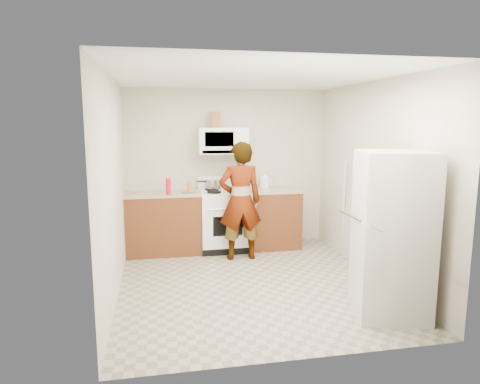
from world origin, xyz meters
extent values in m
plane|color=gray|center=(0.00, 0.00, 0.00)|extent=(3.60, 3.60, 0.00)
cube|color=beige|center=(0.00, 1.79, 1.25)|extent=(3.20, 0.02, 2.50)
cube|color=beige|center=(1.59, 0.00, 1.25)|extent=(0.02, 3.60, 2.50)
cube|color=brown|center=(-1.04, 1.49, 0.45)|extent=(1.12, 0.62, 0.90)
cube|color=tan|center=(-1.04, 1.49, 0.92)|extent=(1.14, 0.64, 0.03)
cube|color=brown|center=(0.68, 1.49, 0.45)|extent=(0.80, 0.62, 0.90)
cube|color=tan|center=(0.68, 1.49, 0.92)|extent=(0.82, 0.64, 0.03)
cube|color=white|center=(-0.10, 1.48, 0.45)|extent=(0.76, 0.65, 0.90)
cube|color=white|center=(-0.10, 1.48, 0.92)|extent=(0.76, 0.62, 0.03)
cube|color=white|center=(-0.10, 1.76, 1.03)|extent=(0.76, 0.08, 0.20)
cube|color=white|center=(-0.10, 1.61, 1.70)|extent=(0.76, 0.38, 0.40)
imported|color=tan|center=(0.05, 0.97, 0.86)|extent=(0.63, 0.42, 1.71)
cube|color=silver|center=(1.23, -1.12, 0.85)|extent=(0.85, 0.85, 1.70)
cylinder|color=white|center=(0.58, 1.65, 1.02)|extent=(0.17, 0.17, 0.18)
cube|color=brown|center=(-0.22, 1.57, 2.02)|extent=(0.15, 0.15, 0.24)
cylinder|color=#ACACB0|center=(-0.25, 1.65, 1.02)|extent=(0.31, 0.31, 0.13)
cube|color=silver|center=(-0.01, 1.35, 0.96)|extent=(0.29, 0.24, 0.05)
cylinder|color=red|center=(-0.96, 1.26, 1.06)|extent=(0.09, 0.09, 0.24)
cylinder|color=orange|center=(-0.64, 1.45, 1.02)|extent=(0.07, 0.07, 0.17)
cylinder|color=#178035|center=(-0.96, 1.31, 1.04)|extent=(0.06, 0.06, 0.20)
cylinder|color=white|center=(-0.66, 1.38, 0.94)|extent=(0.29, 0.29, 0.01)
cylinder|color=silver|center=(1.58, 0.80, 0.72)|extent=(0.16, 0.30, 1.43)
camera|label=1|loc=(-1.10, -4.98, 1.99)|focal=32.00mm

